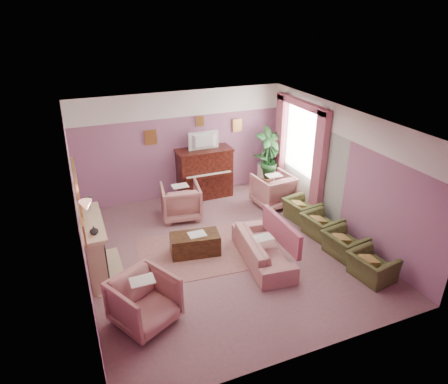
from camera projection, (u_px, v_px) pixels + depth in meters
name	position (u px, v px, depth m)	size (l,w,h in m)	color
floor	(225.00, 250.00, 8.44)	(5.50, 6.00, 0.01)	#875D63
ceiling	(226.00, 121.00, 7.24)	(5.50, 6.00, 0.01)	white
wall_back	(182.00, 145.00, 10.36)	(5.50, 0.02, 2.80)	#835682
wall_front	(311.00, 279.00, 5.33)	(5.50, 0.02, 2.80)	#835682
wall_left	(79.00, 216.00, 6.91)	(0.02, 6.00, 2.80)	#835682
wall_right	(341.00, 171.00, 8.78)	(0.02, 6.00, 2.80)	#835682
picture_rail_band	(180.00, 104.00, 9.89)	(5.50, 0.01, 0.65)	white
stripe_panel	(307.00, 165.00, 10.00)	(0.01, 3.00, 2.15)	#A6AB9F
fireplace_surround	(94.00, 249.00, 7.49)	(0.30, 1.40, 1.10)	#D0B78D
fireplace_inset	(101.00, 255.00, 7.59)	(0.18, 0.72, 0.68)	black
fire_ember	(104.00, 262.00, 7.68)	(0.06, 0.54, 0.10)	#FF5C00
mantel_shelf	(91.00, 223.00, 7.26)	(0.40, 1.55, 0.07)	#D0B78D
hearth	(108.00, 270.00, 7.79)	(0.55, 1.50, 0.02)	#D0B78D
mirror_frame	(77.00, 190.00, 6.92)	(0.04, 0.72, 1.20)	#B7873E
mirror_glass	(79.00, 190.00, 6.93)	(0.01, 0.60, 1.06)	silver
sconce_shade	(86.00, 206.00, 5.99)	(0.20, 0.20, 0.16)	#FFA78A
piano	(205.00, 174.00, 10.58)	(1.40, 0.60, 1.30)	#38120C
piano_keyshelf	(209.00, 176.00, 10.25)	(1.30, 0.12, 0.06)	#38120C
piano_keys	(209.00, 175.00, 10.24)	(1.20, 0.08, 0.02)	silver
piano_top	(204.00, 150.00, 10.30)	(1.45, 0.65, 0.04)	#38120C
television	(204.00, 140.00, 10.13)	(0.80, 0.12, 0.48)	black
print_back_left	(151.00, 137.00, 9.91)	(0.30, 0.03, 0.38)	#B7873E
print_back_right	(237.00, 125.00, 10.69)	(0.26, 0.03, 0.34)	#B7873E
print_back_mid	(200.00, 121.00, 10.24)	(0.22, 0.03, 0.26)	#B7873E
print_left_wall	(84.00, 233.00, 5.78)	(0.03, 0.28, 0.36)	#B7873E
window_blind	(302.00, 138.00, 9.93)	(0.03, 1.40, 1.80)	beige
curtain_left	(319.00, 166.00, 9.30)	(0.16, 0.34, 2.60)	#A64F63
curtain_right	(280.00, 143.00, 10.84)	(0.16, 0.34, 2.60)	#A64F63
pelmet	(302.00, 104.00, 9.54)	(0.16, 2.20, 0.16)	#A64F63
mantel_plant	(88.00, 202.00, 7.65)	(0.16, 0.16, 0.28)	#1F5022
mantel_vase	(94.00, 230.00, 6.79)	(0.16, 0.16, 0.16)	white
area_rug	(199.00, 252.00, 8.37)	(2.50, 1.80, 0.01)	#965F59
coffee_table	(195.00, 244.00, 8.25)	(1.00, 0.50, 0.45)	#372110
table_paper	(197.00, 234.00, 8.17)	(0.35, 0.28, 0.01)	silver
sofa	(263.00, 244.00, 7.96)	(0.63, 1.89, 0.76)	tan
sofa_throw	(281.00, 231.00, 8.00)	(0.10, 1.43, 0.53)	#A64F63
floral_armchair_left	(181.00, 200.00, 9.58)	(0.90, 0.90, 0.94)	tan
floral_armchair_right	(273.00, 188.00, 10.16)	(0.90, 0.90, 0.94)	tan
floral_armchair_front	(144.00, 299.00, 6.35)	(0.90, 0.90, 0.94)	tan
olive_chair_a	(372.00, 263.00, 7.46)	(0.55, 0.79, 0.68)	#4A5228
olive_chair_b	(345.00, 241.00, 8.15)	(0.55, 0.79, 0.68)	#4A5228
olive_chair_c	(321.00, 222.00, 8.83)	(0.55, 0.79, 0.68)	#4A5228
olive_chair_d	(302.00, 207.00, 9.52)	(0.55, 0.79, 0.68)	#4A5228
side_table	(266.00, 175.00, 11.30)	(0.52, 0.52, 0.70)	silver
side_plant_big	(267.00, 157.00, 11.07)	(0.30, 0.30, 0.34)	#1F5022
side_plant_small	(273.00, 159.00, 11.04)	(0.16, 0.16, 0.28)	#1F5022
palm_pot	(267.00, 183.00, 11.19)	(0.34, 0.34, 0.34)	brown
palm_plant	(268.00, 153.00, 10.81)	(0.76, 0.76, 1.44)	#1F5022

